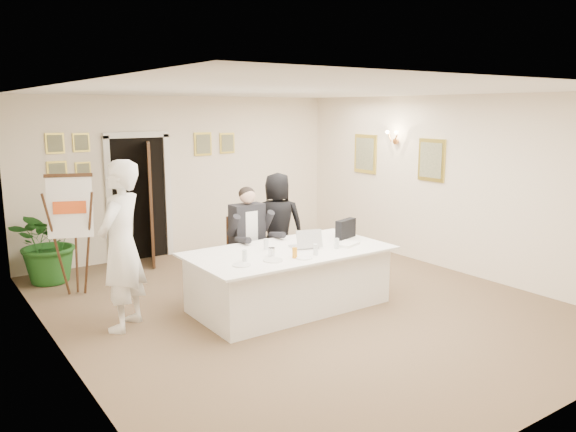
# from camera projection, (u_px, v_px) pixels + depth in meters

# --- Properties ---
(floor) EXTENTS (7.00, 7.00, 0.00)m
(floor) POSITION_uv_depth(u_px,v_px,m) (299.00, 303.00, 7.57)
(floor) COLOR brown
(floor) RESTS_ON ground
(ceiling) EXTENTS (6.00, 7.00, 0.02)m
(ceiling) POSITION_uv_depth(u_px,v_px,m) (300.00, 91.00, 7.04)
(ceiling) COLOR white
(ceiling) RESTS_ON wall_back
(wall_back) EXTENTS (6.00, 0.10, 2.80)m
(wall_back) POSITION_uv_depth(u_px,v_px,m) (186.00, 175.00, 10.13)
(wall_back) COLOR #F1E0CB
(wall_back) RESTS_ON floor
(wall_front) EXTENTS (6.00, 0.10, 2.80)m
(wall_front) POSITION_uv_depth(u_px,v_px,m) (555.00, 259.00, 4.48)
(wall_front) COLOR #F1E0CB
(wall_front) RESTS_ON floor
(wall_left) EXTENTS (0.10, 7.00, 2.80)m
(wall_left) POSITION_uv_depth(u_px,v_px,m) (57.00, 229.00, 5.62)
(wall_left) COLOR #F1E0CB
(wall_left) RESTS_ON floor
(wall_right) EXTENTS (0.10, 7.00, 2.80)m
(wall_right) POSITION_uv_depth(u_px,v_px,m) (451.00, 184.00, 8.98)
(wall_right) COLOR #F1E0CB
(wall_right) RESTS_ON floor
(doorway) EXTENTS (1.14, 0.86, 2.20)m
(doorway) POSITION_uv_depth(u_px,v_px,m) (143.00, 201.00, 9.56)
(doorway) COLOR black
(doorway) RESTS_ON floor
(pictures_back_wall) EXTENTS (3.40, 0.06, 0.80)m
(pictures_back_wall) POSITION_uv_depth(u_px,v_px,m) (142.00, 152.00, 9.57)
(pictures_back_wall) COLOR gold
(pictures_back_wall) RESTS_ON wall_back
(pictures_right_wall) EXTENTS (0.06, 2.20, 0.80)m
(pictures_right_wall) POSITION_uv_depth(u_px,v_px,m) (396.00, 157.00, 9.87)
(pictures_right_wall) COLOR gold
(pictures_right_wall) RESTS_ON wall_right
(wall_sconce) EXTENTS (0.20, 0.30, 0.24)m
(wall_sconce) POSITION_uv_depth(u_px,v_px,m) (394.00, 137.00, 9.76)
(wall_sconce) COLOR #B37339
(wall_sconce) RESTS_ON wall_right
(conference_table) EXTENTS (2.64, 1.41, 0.78)m
(conference_table) POSITION_uv_depth(u_px,v_px,m) (289.00, 278.00, 7.38)
(conference_table) COLOR white
(conference_table) RESTS_ON floor
(seated_man) EXTENTS (0.78, 0.81, 1.51)m
(seated_man) POSITION_uv_depth(u_px,v_px,m) (249.00, 238.00, 8.05)
(seated_man) COLOR black
(seated_man) RESTS_ON floor
(flip_chart) EXTENTS (0.61, 0.47, 1.69)m
(flip_chart) POSITION_uv_depth(u_px,v_px,m) (73.00, 241.00, 7.75)
(flip_chart) COLOR black
(flip_chart) RESTS_ON floor
(standing_man) EXTENTS (0.86, 0.86, 2.02)m
(standing_man) POSITION_uv_depth(u_px,v_px,m) (121.00, 246.00, 6.55)
(standing_man) COLOR white
(standing_man) RESTS_ON floor
(standing_woman) EXTENTS (0.95, 0.86, 1.63)m
(standing_woman) POSITION_uv_depth(u_px,v_px,m) (278.00, 225.00, 8.71)
(standing_woman) COLOR black
(standing_woman) RESTS_ON floor
(potted_palm) EXTENTS (1.53, 1.50, 1.29)m
(potted_palm) POSITION_uv_depth(u_px,v_px,m) (49.00, 240.00, 8.42)
(potted_palm) COLOR #1F571D
(potted_palm) RESTS_ON floor
(laptop) EXTENTS (0.44, 0.45, 0.28)m
(laptop) POSITION_uv_depth(u_px,v_px,m) (304.00, 237.00, 7.42)
(laptop) COLOR #B7BABC
(laptop) RESTS_ON conference_table
(laptop_bag) EXTENTS (0.40, 0.21, 0.27)m
(laptop_bag) POSITION_uv_depth(u_px,v_px,m) (346.00, 229.00, 7.94)
(laptop_bag) COLOR black
(laptop_bag) RESTS_ON conference_table
(paper_stack) EXTENTS (0.38, 0.33, 0.03)m
(paper_stack) POSITION_uv_depth(u_px,v_px,m) (347.00, 244.00, 7.56)
(paper_stack) COLOR white
(paper_stack) RESTS_ON conference_table
(plate_left) EXTENTS (0.27, 0.27, 0.01)m
(plate_left) POSITION_uv_depth(u_px,v_px,m) (241.00, 265.00, 6.57)
(plate_left) COLOR white
(plate_left) RESTS_ON conference_table
(plate_mid) EXTENTS (0.25, 0.25, 0.01)m
(plate_mid) POSITION_uv_depth(u_px,v_px,m) (273.00, 260.00, 6.77)
(plate_mid) COLOR white
(plate_mid) RESTS_ON conference_table
(plate_near) EXTENTS (0.24, 0.24, 0.01)m
(plate_near) POSITION_uv_depth(u_px,v_px,m) (304.00, 258.00, 6.88)
(plate_near) COLOR white
(plate_near) RESTS_ON conference_table
(glass_a) EXTENTS (0.06, 0.06, 0.14)m
(glass_a) POSITION_uv_depth(u_px,v_px,m) (245.00, 256.00, 6.74)
(glass_a) COLOR silver
(glass_a) RESTS_ON conference_table
(glass_b) EXTENTS (0.06, 0.06, 0.14)m
(glass_b) POSITION_uv_depth(u_px,v_px,m) (316.00, 250.00, 7.04)
(glass_b) COLOR silver
(glass_b) RESTS_ON conference_table
(glass_c) EXTENTS (0.06, 0.06, 0.14)m
(glass_c) POSITION_uv_depth(u_px,v_px,m) (337.00, 243.00, 7.35)
(glass_c) COLOR silver
(glass_c) RESTS_ON conference_table
(glass_d) EXTENTS (0.08, 0.08, 0.14)m
(glass_d) POSITION_uv_depth(u_px,v_px,m) (266.00, 244.00, 7.32)
(glass_d) COLOR silver
(glass_d) RESTS_ON conference_table
(oj_glass) EXTENTS (0.08, 0.08, 0.13)m
(oj_glass) POSITION_uv_depth(u_px,v_px,m) (295.00, 253.00, 6.89)
(oj_glass) COLOR orange
(oj_glass) RESTS_ON conference_table
(steel_jug) EXTENTS (0.09, 0.09, 0.11)m
(steel_jug) POSITION_uv_depth(u_px,v_px,m) (272.00, 252.00, 6.97)
(steel_jug) COLOR silver
(steel_jug) RESTS_ON conference_table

